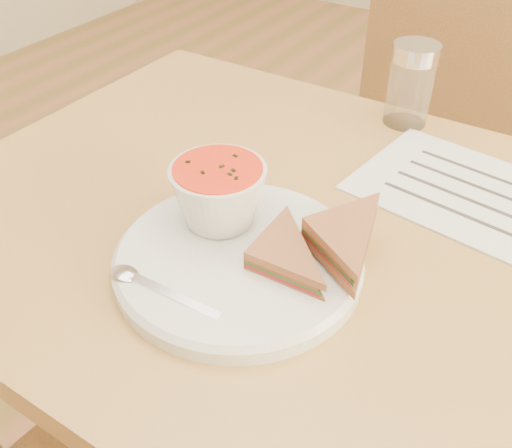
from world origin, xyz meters
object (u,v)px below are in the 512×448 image
Objects in this scene: chair_far at (421,205)px; condiment_shaker at (411,85)px; plate at (238,261)px; soup_bowl at (219,197)px; dining_table at (306,411)px.

condiment_shaker is (-0.01, -0.20, 0.34)m from chair_far.
plate is 0.08m from soup_bowl.
plate is at bearing -35.51° from soup_bowl.
dining_table is 3.67× the size of plate.
dining_table is at bearing 85.01° from chair_far.
dining_table is 0.45m from soup_bowl.
plate is 2.20× the size of condiment_shaker.
chair_far is at bearing 87.54° from condiment_shaker.
dining_table is 8.07× the size of condiment_shaker.
condiment_shaker reaches higher than dining_table.
soup_bowl reaches higher than dining_table.
chair_far is 0.40m from condiment_shaker.
chair_far reaches higher than dining_table.
soup_bowl reaches higher than plate.
plate is (-0.04, -0.61, 0.29)m from chair_far.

